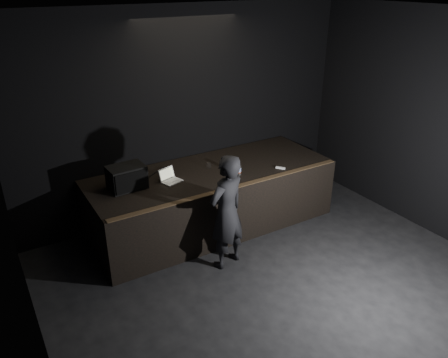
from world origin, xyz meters
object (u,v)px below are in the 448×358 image
Objects in this scene: stage_monitor at (127,177)px; laptop at (170,178)px; stage_riser at (212,198)px; person at (226,212)px; beer_can at (239,170)px.

laptop is (0.64, -0.09, -0.13)m from stage_monitor.
stage_monitor reaches higher than stage_riser.
stage_monitor is 0.32× the size of person.
laptop reaches higher than beer_can.
beer_can reaches higher than stage_riser.
stage_monitor is (-1.38, 0.09, 0.68)m from stage_riser.
person reaches higher than beer_can.
laptop is 1.10m from beer_can.
stage_riser is at bearing -125.23° from person.
stage_monitor is 1.57× the size of laptop.
beer_can is (1.68, -0.45, -0.10)m from stage_monitor.
stage_monitor is 3.45× the size of beer_can.
beer_can is 0.09× the size of person.
laptop is (-0.74, -0.01, 0.55)m from stage_riser.
person reaches higher than stage_monitor.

